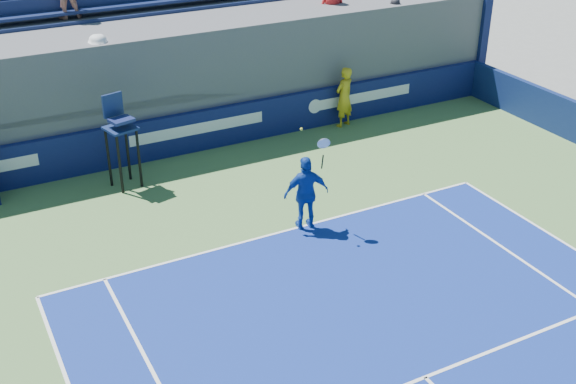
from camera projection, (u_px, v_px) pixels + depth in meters
ball_person at (344, 97)px, 22.02m from camera, size 0.79×0.64×1.87m
back_hoarding at (197, 131)px, 20.53m from camera, size 20.40×0.21×1.20m
umpire_chair at (120, 132)px, 18.13m from camera, size 0.85×0.85×2.48m
tennis_player at (306, 193)px, 16.50m from camera, size 1.12×0.65×2.57m
stadium_seating at (169, 69)px, 21.55m from camera, size 21.00×4.05×5.19m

